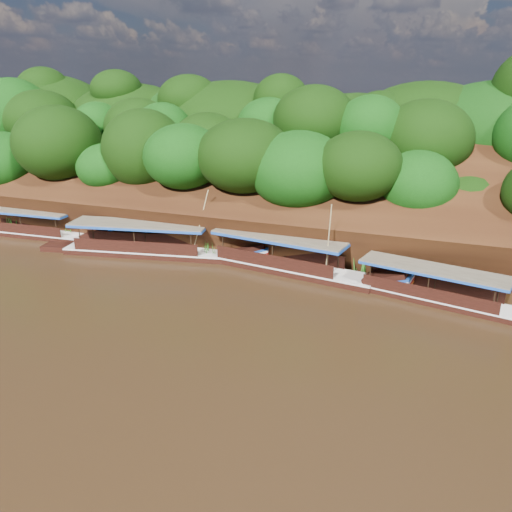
{
  "coord_description": "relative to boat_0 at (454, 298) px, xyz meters",
  "views": [
    {
      "loc": [
        11.21,
        -25.86,
        13.75
      ],
      "look_at": [
        -1.38,
        7.0,
        1.4
      ],
      "focal_mm": 35.0,
      "sensor_mm": 36.0,
      "label": 1
    }
  ],
  "objects": [
    {
      "name": "boat_0",
      "position": [
        0.0,
        0.0,
        0.0
      ],
      "size": [
        14.25,
        4.84,
        5.09
      ],
      "rotation": [
        0.0,
        0.0,
        -0.21
      ],
      "color": "black",
      "rests_on": "ground"
    },
    {
      "name": "boat_2",
      "position": [
        -22.83,
        1.79,
        0.1
      ],
      "size": [
        17.46,
        5.47,
        6.2
      ],
      "rotation": [
        0.0,
        0.0,
        0.19
      ],
      "color": "black",
      "rests_on": "ground"
    },
    {
      "name": "ground",
      "position": [
        -12.6,
        -6.23,
        -0.52
      ],
      "size": [
        160.0,
        160.0,
        0.0
      ],
      "primitive_type": "plane",
      "color": "black",
      "rests_on": "ground"
    },
    {
      "name": "boat_3",
      "position": [
        -35.94,
        2.46,
        0.04
      ],
      "size": [
        14.07,
        3.15,
        2.96
      ],
      "rotation": [
        0.0,
        0.0,
        0.06
      ],
      "color": "black",
      "rests_on": "ground"
    },
    {
      "name": "riverbank",
      "position": [
        -12.61,
        16.5,
        1.37
      ],
      "size": [
        120.0,
        30.06,
        19.4
      ],
      "color": "black",
      "rests_on": "ground"
    },
    {
      "name": "reeds",
      "position": [
        -15.39,
        3.29,
        0.36
      ],
      "size": [
        48.84,
        2.5,
        2.18
      ],
      "color": "#2A6F1B",
      "rests_on": "ground"
    },
    {
      "name": "boat_1",
      "position": [
        -11.01,
        1.96,
        0.1
      ],
      "size": [
        16.08,
        4.56,
        6.43
      ],
      "rotation": [
        0.0,
        0.0,
        -0.15
      ],
      "color": "black",
      "rests_on": "ground"
    }
  ]
}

